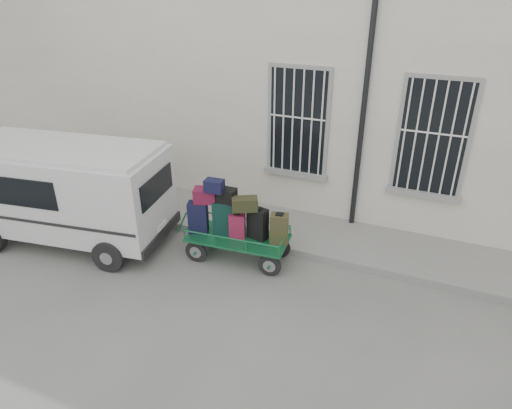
% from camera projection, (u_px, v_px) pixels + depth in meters
% --- Properties ---
extents(ground, '(80.00, 80.00, 0.00)m').
position_uv_depth(ground, '(261.00, 293.00, 8.06)').
color(ground, '#60605B').
rests_on(ground, ground).
extents(building, '(24.00, 5.15, 6.00)m').
position_uv_depth(building, '(347.00, 67.00, 11.22)').
color(building, beige).
rests_on(building, ground).
extents(sidewalk, '(24.00, 1.70, 0.15)m').
position_uv_depth(sidewalk, '(300.00, 232.00, 9.84)').
color(sidewalk, gray).
rests_on(sidewalk, ground).
extents(luggage_cart, '(2.31, 1.03, 1.66)m').
position_uv_depth(luggage_cart, '(234.00, 222.00, 8.72)').
color(luggage_cart, black).
rests_on(luggage_cart, ground).
extents(van, '(4.34, 2.35, 2.08)m').
position_uv_depth(van, '(66.00, 188.00, 9.20)').
color(van, silver).
rests_on(van, ground).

